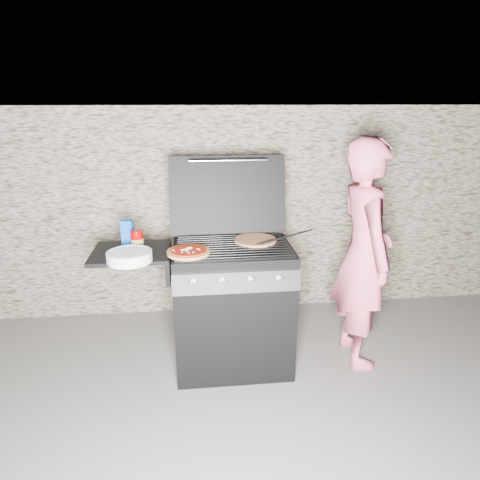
{
  "coord_description": "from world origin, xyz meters",
  "views": [
    {
      "loc": [
        -0.25,
        -2.7,
        1.85
      ],
      "look_at": [
        0.05,
        0.0,
        0.95
      ],
      "focal_mm": 32.0,
      "sensor_mm": 36.0,
      "label": 1
    }
  ],
  "objects": [
    {
      "name": "ground",
      "position": [
        0.0,
        0.0,
        0.0
      ],
      "size": [
        50.0,
        50.0,
        0.0
      ],
      "primitive_type": "plane",
      "color": "#5D5853"
    },
    {
      "name": "stone_wall",
      "position": [
        0.0,
        1.05,
        0.9
      ],
      "size": [
        8.0,
        0.35,
        1.8
      ],
      "primitive_type": "cube",
      "color": "tan",
      "rests_on": "ground"
    },
    {
      "name": "gas_grill",
      "position": [
        -0.25,
        0.0,
        0.46
      ],
      "size": [
        1.34,
        0.79,
        0.91
      ],
      "primitive_type": null,
      "color": "black",
      "rests_on": "ground"
    },
    {
      "name": "pizza_topped",
      "position": [
        -0.29,
        -0.12,
        0.93
      ],
      "size": [
        0.31,
        0.31,
        0.03
      ],
      "primitive_type": null,
      "rotation": [
        0.0,
        0.0,
        -0.15
      ],
      "color": "tan",
      "rests_on": "gas_grill"
    },
    {
      "name": "pizza_plain",
      "position": [
        0.17,
        0.08,
        0.92
      ],
      "size": [
        0.31,
        0.31,
        0.02
      ],
      "primitive_type": "cylinder",
      "rotation": [
        0.0,
        0.0,
        -0.05
      ],
      "color": "tan",
      "rests_on": "gas_grill"
    },
    {
      "name": "sauce_jar",
      "position": [
        -0.63,
        0.04,
        0.96
      ],
      "size": [
        0.1,
        0.1,
        0.12
      ],
      "primitive_type": "cylinder",
      "rotation": [
        0.0,
        0.0,
        -0.37
      ],
      "color": "#880001",
      "rests_on": "gas_grill"
    },
    {
      "name": "blue_carton",
      "position": [
        -0.71,
        0.14,
        0.99
      ],
      "size": [
        0.09,
        0.06,
        0.17
      ],
      "primitive_type": "cube",
      "rotation": [
        0.0,
        0.0,
        -0.21
      ],
      "color": "#0C43B2",
      "rests_on": "gas_grill"
    },
    {
      "name": "plate_stack",
      "position": [
        -0.65,
        -0.2,
        0.93
      ],
      "size": [
        0.32,
        0.32,
        0.06
      ],
      "primitive_type": "cylinder",
      "rotation": [
        0.0,
        0.0,
        0.19
      ],
      "color": "silver",
      "rests_on": "gas_grill"
    },
    {
      "name": "person",
      "position": [
        0.92,
        -0.01,
        0.81
      ],
      "size": [
        0.39,
        0.59,
        1.62
      ],
      "primitive_type": "imported",
      "rotation": [
        0.0,
        0.0,
        1.56
      ],
      "color": "#CC536E",
      "rests_on": "ground"
    },
    {
      "name": "tongs",
      "position": [
        0.34,
        0.0,
        0.95
      ],
      "size": [
        0.43,
        0.09,
        0.09
      ],
      "primitive_type": "cylinder",
      "rotation": [
        0.0,
        1.4,
        0.18
      ],
      "color": "black",
      "rests_on": "gas_grill"
    }
  ]
}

